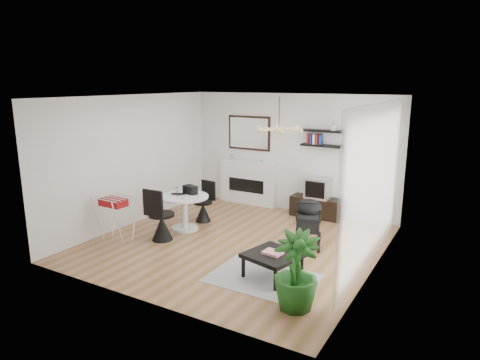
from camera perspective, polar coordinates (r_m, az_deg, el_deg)
The scene contains 25 objects.
floor at distance 8.11m, azimuth -0.55°, elevation -8.41°, with size 5.00×5.00×0.00m, color brown.
ceiling at distance 7.55m, azimuth -0.59°, elevation 11.03°, with size 5.00×5.00×0.00m, color white.
wall_back at distance 9.91m, azimuth 6.84°, elevation 3.58°, with size 5.00×5.00×0.00m, color white.
wall_left at distance 9.22m, azimuth -14.06°, elevation 2.57°, with size 5.00×5.00×0.00m, color white.
wall_right at distance 6.82m, azimuth 17.80°, elevation -1.29°, with size 5.00×5.00×0.00m, color white.
sheer_curtain at distance 7.03m, azimuth 17.37°, elevation -0.84°, with size 0.04×3.60×2.60m, color white.
fireplace at distance 10.45m, azimuth 1.04°, elevation 0.44°, with size 1.50×0.17×2.16m.
shelf_lower at distance 9.48m, azimuth 10.81°, elevation 4.54°, with size 0.90×0.25×0.04m, color black.
shelf_upper at distance 9.44m, azimuth 10.89°, elevation 6.46°, with size 0.90×0.25×0.04m, color black.
pendant_lamp at distance 7.53m, azimuth 5.21°, elevation 6.78°, with size 0.90×0.90×0.10m, color tan, non-canonical shape.
tv_console at distance 9.69m, azimuth 10.29°, elevation -3.60°, with size 1.19×0.42×0.45m, color black.
crt_tv at distance 9.57m, azimuth 10.40°, elevation -1.02°, with size 0.52×0.45×0.45m.
dining_table at distance 8.73m, azimuth -7.43°, elevation -3.64°, with size 0.98×0.98×0.72m.
laptop at distance 8.72m, azimuth -8.19°, elevation -1.94°, with size 0.31×0.20×0.02m, color black.
black_bag at distance 8.76m, azimuth -6.66°, elevation -1.31°, with size 0.29×0.17×0.17m, color black.
newspaper at distance 8.53m, azimuth -7.08°, elevation -2.30°, with size 0.34×0.28×0.01m, color white.
drinking_glass at distance 8.97m, azimuth -8.41°, elevation -1.25°, with size 0.06×0.06×0.10m, color white.
chair_far at distance 9.29m, azimuth -4.88°, elevation -3.84°, with size 0.42×0.43×0.87m.
chair_near at distance 8.28m, azimuth -10.48°, elevation -5.77°, with size 0.49×0.49×1.03m.
drying_rack at distance 8.40m, azimuth -16.15°, elevation -4.87°, with size 0.59×0.55×0.86m.
stroller at distance 7.99m, azimuth 9.08°, elevation -5.79°, with size 0.69×0.86×0.95m.
rug at distance 6.76m, azimuth 3.01°, elevation -12.93°, with size 1.60×1.15×0.01m, color #9C9C9C.
coffee_table at distance 6.67m, azimuth 4.40°, elevation -10.07°, with size 0.91×0.91×0.38m.
magazines at distance 6.63m, azimuth 4.38°, elevation -9.63°, with size 0.28×0.22×0.04m, color #E23849.
potted_plant at distance 5.78m, azimuth 7.45°, elevation -11.96°, with size 0.60×0.60×1.07m, color #195017.
Camera 1 is at (3.86, -6.49, 2.97)m, focal length 32.00 mm.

